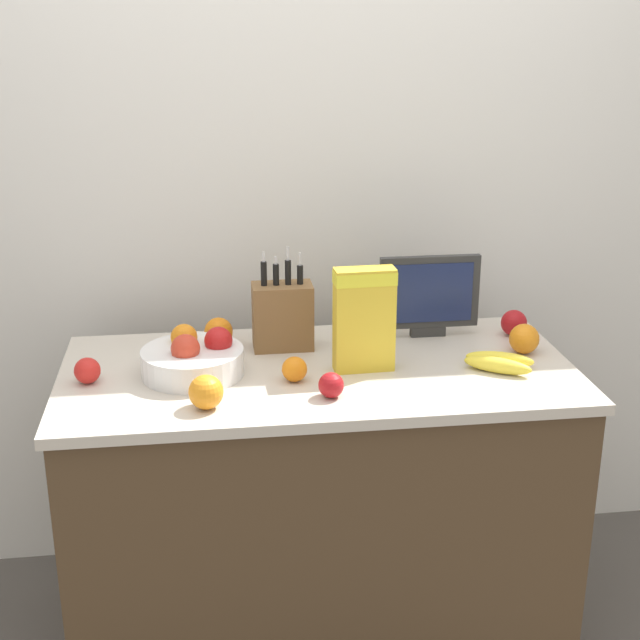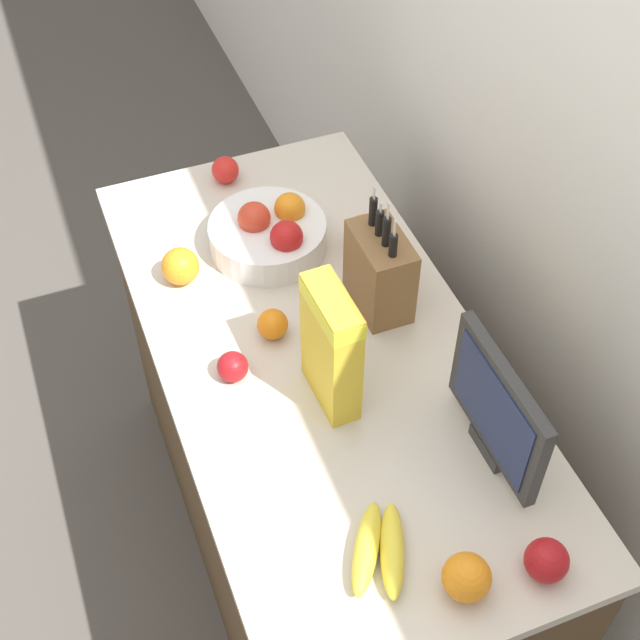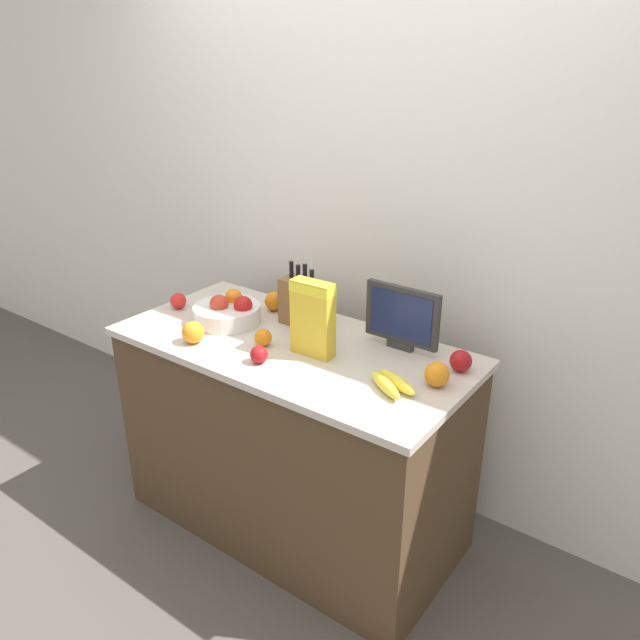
{
  "view_description": "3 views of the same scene",
  "coord_description": "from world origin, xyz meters",
  "px_view_note": "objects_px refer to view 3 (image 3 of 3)",
  "views": [
    {
      "loc": [
        -0.31,
        -2.29,
        1.85
      ],
      "look_at": [
        0.01,
        0.03,
        1.02
      ],
      "focal_mm": 50.0,
      "sensor_mm": 36.0,
      "label": 1
    },
    {
      "loc": [
        1.17,
        -0.46,
        2.37
      ],
      "look_at": [
        0.0,
        -0.0,
        0.98
      ],
      "focal_mm": 50.0,
      "sensor_mm": 36.0,
      "label": 2
    },
    {
      "loc": [
        1.39,
        -1.71,
        1.96
      ],
      "look_at": [
        0.1,
        0.05,
        1.0
      ],
      "focal_mm": 35.0,
      "sensor_mm": 36.0,
      "label": 3
    }
  ],
  "objects_px": {
    "orange_mid_right": "(193,332)",
    "orange_near_bowl": "(263,338)",
    "orange_front_right": "(274,301)",
    "knife_block": "(302,301)",
    "cereal_box": "(313,315)",
    "apple_rightmost": "(178,301)",
    "orange_back_center": "(437,374)",
    "small_monitor": "(402,316)",
    "apple_leftmost": "(461,361)",
    "banana_bunch": "(391,383)",
    "fruit_bowl": "(228,312)",
    "apple_middle": "(259,355)"
  },
  "relations": [
    {
      "from": "banana_bunch",
      "to": "orange_mid_right",
      "type": "xyz_separation_m",
      "value": [
        -0.81,
        -0.15,
        0.02
      ]
    },
    {
      "from": "knife_block",
      "to": "orange_front_right",
      "type": "height_order",
      "value": "knife_block"
    },
    {
      "from": "fruit_bowl",
      "to": "orange_mid_right",
      "type": "relative_size",
      "value": 3.18
    },
    {
      "from": "knife_block",
      "to": "apple_middle",
      "type": "distance_m",
      "value": 0.39
    },
    {
      "from": "fruit_bowl",
      "to": "banana_bunch",
      "type": "distance_m",
      "value": 0.85
    },
    {
      "from": "fruit_bowl",
      "to": "banana_bunch",
      "type": "height_order",
      "value": "fruit_bowl"
    },
    {
      "from": "orange_back_center",
      "to": "banana_bunch",
      "type": "bearing_deg",
      "value": -134.98
    },
    {
      "from": "knife_block",
      "to": "apple_leftmost",
      "type": "distance_m",
      "value": 0.72
    },
    {
      "from": "small_monitor",
      "to": "orange_near_bowl",
      "type": "bearing_deg",
      "value": -146.49
    },
    {
      "from": "small_monitor",
      "to": "cereal_box",
      "type": "height_order",
      "value": "cereal_box"
    },
    {
      "from": "fruit_bowl",
      "to": "orange_front_right",
      "type": "xyz_separation_m",
      "value": [
        0.07,
        0.21,
        -0.0
      ]
    },
    {
      "from": "knife_block",
      "to": "apple_middle",
      "type": "bearing_deg",
      "value": -76.54
    },
    {
      "from": "orange_front_right",
      "to": "knife_block",
      "type": "bearing_deg",
      "value": -12.89
    },
    {
      "from": "cereal_box",
      "to": "apple_rightmost",
      "type": "relative_size",
      "value": 4.12
    },
    {
      "from": "fruit_bowl",
      "to": "apple_middle",
      "type": "distance_m",
      "value": 0.41
    },
    {
      "from": "small_monitor",
      "to": "cereal_box",
      "type": "distance_m",
      "value": 0.34
    },
    {
      "from": "knife_block",
      "to": "orange_back_center",
      "type": "bearing_deg",
      "value": -11.35
    },
    {
      "from": "knife_block",
      "to": "apple_rightmost",
      "type": "xyz_separation_m",
      "value": [
        -0.54,
        -0.19,
        -0.07
      ]
    },
    {
      "from": "cereal_box",
      "to": "apple_rightmost",
      "type": "distance_m",
      "value": 0.76
    },
    {
      "from": "orange_back_center",
      "to": "fruit_bowl",
      "type": "bearing_deg",
      "value": -178.25
    },
    {
      "from": "orange_back_center",
      "to": "orange_near_bowl",
      "type": "distance_m",
      "value": 0.69
    },
    {
      "from": "apple_leftmost",
      "to": "orange_mid_right",
      "type": "distance_m",
      "value": 1.03
    },
    {
      "from": "small_monitor",
      "to": "apple_leftmost",
      "type": "xyz_separation_m",
      "value": [
        0.26,
        -0.03,
        -0.09
      ]
    },
    {
      "from": "knife_block",
      "to": "apple_rightmost",
      "type": "distance_m",
      "value": 0.58
    },
    {
      "from": "orange_mid_right",
      "to": "fruit_bowl",
      "type": "bearing_deg",
      "value": 97.73
    },
    {
      "from": "banana_bunch",
      "to": "apple_middle",
      "type": "xyz_separation_m",
      "value": [
        -0.49,
        -0.12,
        0.01
      ]
    },
    {
      "from": "apple_rightmost",
      "to": "orange_mid_right",
      "type": "relative_size",
      "value": 0.8
    },
    {
      "from": "fruit_bowl",
      "to": "orange_front_right",
      "type": "bearing_deg",
      "value": 70.56
    },
    {
      "from": "orange_near_bowl",
      "to": "apple_rightmost",
      "type": "bearing_deg",
      "value": 173.55
    },
    {
      "from": "orange_front_right",
      "to": "orange_near_bowl",
      "type": "relative_size",
      "value": 1.24
    },
    {
      "from": "apple_middle",
      "to": "orange_back_center",
      "type": "distance_m",
      "value": 0.65
    },
    {
      "from": "cereal_box",
      "to": "apple_leftmost",
      "type": "bearing_deg",
      "value": 20.02
    },
    {
      "from": "apple_middle",
      "to": "orange_mid_right",
      "type": "height_order",
      "value": "orange_mid_right"
    },
    {
      "from": "apple_leftmost",
      "to": "orange_back_center",
      "type": "height_order",
      "value": "orange_back_center"
    },
    {
      "from": "cereal_box",
      "to": "banana_bunch",
      "type": "relative_size",
      "value": 1.4
    },
    {
      "from": "knife_block",
      "to": "small_monitor",
      "type": "distance_m",
      "value": 0.45
    },
    {
      "from": "apple_rightmost",
      "to": "orange_back_center",
      "type": "relative_size",
      "value": 0.81
    },
    {
      "from": "banana_bunch",
      "to": "apple_rightmost",
      "type": "distance_m",
      "value": 1.12
    },
    {
      "from": "fruit_bowl",
      "to": "apple_leftmost",
      "type": "relative_size",
      "value": 3.51
    },
    {
      "from": "cereal_box",
      "to": "small_monitor",
      "type": "bearing_deg",
      "value": 41.93
    },
    {
      "from": "apple_rightmost",
      "to": "small_monitor",
      "type": "bearing_deg",
      "value": 13.08
    },
    {
      "from": "orange_mid_right",
      "to": "orange_near_bowl",
      "type": "distance_m",
      "value": 0.28
    },
    {
      "from": "fruit_bowl",
      "to": "apple_leftmost",
      "type": "xyz_separation_m",
      "value": [
        0.98,
        0.18,
        -0.01
      ]
    },
    {
      "from": "apple_leftmost",
      "to": "apple_rightmost",
      "type": "bearing_deg",
      "value": -170.91
    },
    {
      "from": "knife_block",
      "to": "cereal_box",
      "type": "height_order",
      "value": "knife_block"
    },
    {
      "from": "small_monitor",
      "to": "apple_leftmost",
      "type": "relative_size",
      "value": 3.81
    },
    {
      "from": "banana_bunch",
      "to": "apple_rightmost",
      "type": "bearing_deg",
      "value": 177.0
    },
    {
      "from": "knife_block",
      "to": "fruit_bowl",
      "type": "xyz_separation_m",
      "value": [
        -0.26,
        -0.17,
        -0.05
      ]
    },
    {
      "from": "banana_bunch",
      "to": "orange_back_center",
      "type": "distance_m",
      "value": 0.16
    },
    {
      "from": "knife_block",
      "to": "apple_middle",
      "type": "relative_size",
      "value": 4.6
    }
  ]
}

